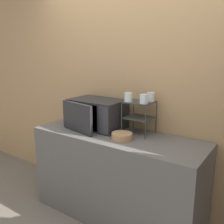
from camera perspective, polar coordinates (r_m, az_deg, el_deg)
The scene contains 8 objects.
wall_back at distance 2.64m, azimuth 5.27°, elevation 5.10°, with size 8.00×0.06×2.60m.
counter at distance 2.63m, azimuth 1.02°, elevation -14.52°, with size 1.74×0.61×0.90m.
microwave at distance 2.65m, azimuth -3.66°, elevation -0.39°, with size 0.57×0.48×0.30m.
dish_rack at distance 2.44m, azimuth 6.25°, elevation 0.32°, with size 0.27×0.24×0.33m.
glass_front_left at distance 2.39m, azimuth 3.75°, elevation 3.42°, with size 0.08×0.08×0.09m.
glass_back_right at distance 2.43m, azimuth 8.79°, elevation 3.45°, with size 0.08×0.08×0.09m.
glass_front_right at distance 2.31m, azimuth 7.31°, elevation 2.99°, with size 0.08×0.08×0.09m.
bowl at distance 2.32m, azimuth 2.29°, elevation -5.56°, with size 0.19×0.19×0.06m.
Camera 1 is at (1.29, -1.63, 1.68)m, focal length 40.00 mm.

